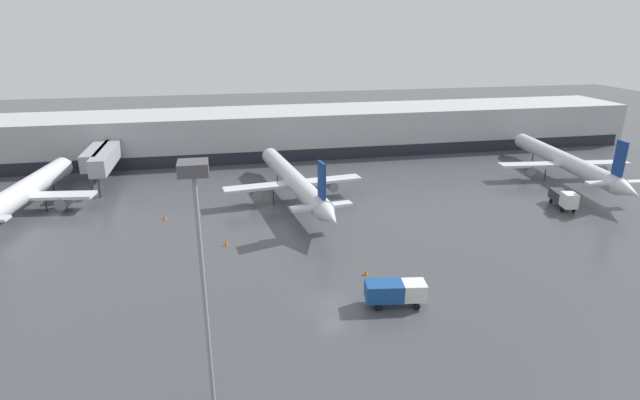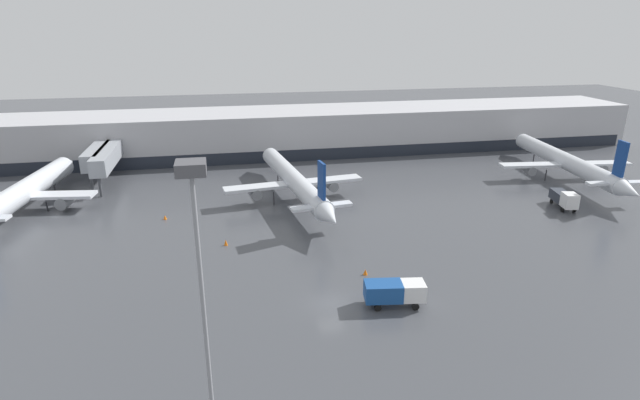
# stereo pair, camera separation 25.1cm
# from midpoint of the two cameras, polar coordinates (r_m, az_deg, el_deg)

# --- Properties ---
(ground_plane) EXTENTS (320.00, 320.00, 0.00)m
(ground_plane) POSITION_cam_midpoint_polar(r_m,az_deg,el_deg) (50.42, 1.45, -11.75)
(ground_plane) COLOR #424449
(terminal_building) EXTENTS (160.00, 31.88, 9.00)m
(terminal_building) POSITION_cam_midpoint_polar(r_m,az_deg,el_deg) (106.50, -6.06, 7.68)
(terminal_building) COLOR #B2B2B7
(terminal_building) RESTS_ON ground_plane
(parked_jet_0) EXTENTS (21.90, 37.80, 9.58)m
(parked_jet_0) POSITION_cam_midpoint_polar(r_m,az_deg,el_deg) (77.19, -2.89, 2.27)
(parked_jet_0) COLOR silver
(parked_jet_0) RESTS_ON ground_plane
(parked_jet_1) EXTENTS (20.24, 34.98, 9.69)m
(parked_jet_1) POSITION_cam_midpoint_polar(r_m,az_deg,el_deg) (85.05, -30.68, 0.77)
(parked_jet_1) COLOR silver
(parked_jet_1) RESTS_ON ground_plane
(parked_jet_2) EXTENTS (23.52, 38.81, 9.93)m
(parked_jet_2) POSITION_cam_midpoint_polar(r_m,az_deg,el_deg) (98.31, 26.33, 3.98)
(parked_jet_2) COLOR silver
(parked_jet_2) RESTS_ON ground_plane
(service_truck_0) EXTENTS (6.12, 2.96, 2.46)m
(service_truck_0) POSITION_cam_midpoint_polar(r_m,az_deg,el_deg) (49.93, 8.61, -10.26)
(service_truck_0) COLOR #19478C
(service_truck_0) RESTS_ON ground_plane
(service_truck_1) EXTENTS (3.10, 6.19, 2.82)m
(service_truck_1) POSITION_cam_midpoint_polar(r_m,az_deg,el_deg) (82.94, 26.23, 0.19)
(service_truck_1) COLOR #2D333D
(service_truck_1) RESTS_ON ground_plane
(traffic_cone_0) EXTENTS (0.50, 0.50, 0.65)m
(traffic_cone_0) POSITION_cam_midpoint_polar(r_m,az_deg,el_deg) (55.74, 5.34, -8.19)
(traffic_cone_0) COLOR orange
(traffic_cone_0) RESTS_ON ground_plane
(traffic_cone_3) EXTENTS (0.48, 0.48, 0.64)m
(traffic_cone_3) POSITION_cam_midpoint_polar(r_m,az_deg,el_deg) (73.80, -17.20, -1.89)
(traffic_cone_3) COLOR orange
(traffic_cone_3) RESTS_ON ground_plane
(traffic_cone_4) EXTENTS (0.46, 0.46, 0.75)m
(traffic_cone_4) POSITION_cam_midpoint_polar(r_m,az_deg,el_deg) (63.51, -10.60, -4.79)
(traffic_cone_4) COLOR orange
(traffic_cone_4) RESTS_ON ground_plane
(apron_light_mast_0) EXTENTS (1.80, 1.80, 18.46)m
(apron_light_mast_0) POSITION_cam_midpoint_polar(r_m,az_deg,el_deg) (31.80, -13.80, -2.51)
(apron_light_mast_0) COLOR gray
(apron_light_mast_0) RESTS_ON ground_plane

